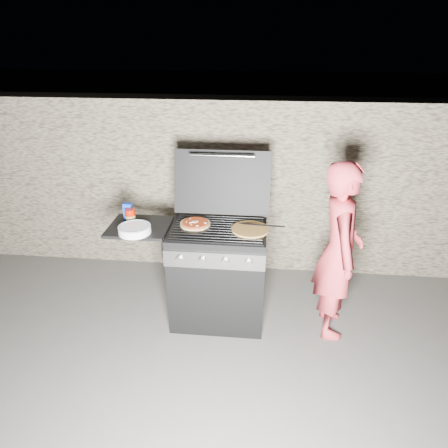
# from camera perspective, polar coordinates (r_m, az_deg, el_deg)

# --- Properties ---
(ground) EXTENTS (50.00, 50.00, 0.00)m
(ground) POSITION_cam_1_polar(r_m,az_deg,el_deg) (3.79, -0.77, -13.00)
(ground) COLOR #444342
(stone_wall) EXTENTS (8.00, 0.35, 1.80)m
(stone_wall) POSITION_cam_1_polar(r_m,az_deg,el_deg) (4.26, 0.74, 5.56)
(stone_wall) COLOR gray
(stone_wall) RESTS_ON ground
(gas_grill) EXTENTS (1.34, 0.79, 0.91)m
(gas_grill) POSITION_cam_1_polar(r_m,az_deg,el_deg) (3.56, -4.85, -6.98)
(gas_grill) COLOR black
(gas_grill) RESTS_ON ground
(pizza_topped) EXTENTS (0.29, 0.29, 0.03)m
(pizza_topped) POSITION_cam_1_polar(r_m,az_deg,el_deg) (3.35, -4.14, 0.11)
(pizza_topped) COLOR tan
(pizza_topped) RESTS_ON gas_grill
(pizza_plain) EXTENTS (0.38, 0.38, 0.02)m
(pizza_plain) POSITION_cam_1_polar(r_m,az_deg,el_deg) (3.27, 3.77, -0.75)
(pizza_plain) COLOR gold
(pizza_plain) RESTS_ON gas_grill
(sauce_jar) EXTENTS (0.08, 0.08, 0.13)m
(sauce_jar) POSITION_cam_1_polar(r_m,az_deg,el_deg) (3.47, -13.24, 1.13)
(sauce_jar) COLOR #9D1100
(sauce_jar) RESTS_ON gas_grill
(blue_carton) EXTENTS (0.07, 0.04, 0.15)m
(blue_carton) POSITION_cam_1_polar(r_m,az_deg,el_deg) (3.53, -13.56, 1.72)
(blue_carton) COLOR #0B2FB0
(blue_carton) RESTS_ON gas_grill
(plate_stack) EXTENTS (0.34, 0.34, 0.06)m
(plate_stack) POSITION_cam_1_polar(r_m,az_deg,el_deg) (3.30, -12.65, -0.76)
(plate_stack) COLOR white
(plate_stack) RESTS_ON gas_grill
(person) EXTENTS (0.37, 0.56, 1.53)m
(person) POSITION_cam_1_polar(r_m,az_deg,el_deg) (3.38, 16.06, -3.82)
(person) COLOR #C6343D
(person) RESTS_ON ground
(tongs) EXTENTS (0.41, 0.20, 0.09)m
(tongs) POSITION_cam_1_polar(r_m,az_deg,el_deg) (3.26, 5.05, -0.12)
(tongs) COLOR black
(tongs) RESTS_ON gas_grill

